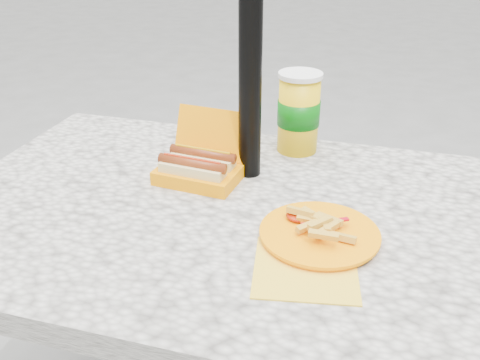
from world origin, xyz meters
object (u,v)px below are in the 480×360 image
(umbrella_pole, at_px, (251,17))
(fries_plate, at_px, (318,235))
(soda_cup, at_px, (299,112))
(hotdog_box, at_px, (199,167))

(umbrella_pole, distance_m, fries_plate, 0.45)
(soda_cup, bearing_deg, fries_plate, -73.82)
(hotdog_box, distance_m, soda_cup, 0.29)
(umbrella_pole, height_order, fries_plate, umbrella_pole)
(fries_plate, height_order, soda_cup, soda_cup)
(umbrella_pole, height_order, hotdog_box, umbrella_pole)
(umbrella_pole, bearing_deg, fries_plate, -50.05)
(hotdog_box, bearing_deg, fries_plate, -24.30)
(hotdog_box, height_order, soda_cup, soda_cup)
(hotdog_box, bearing_deg, umbrella_pole, 38.35)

